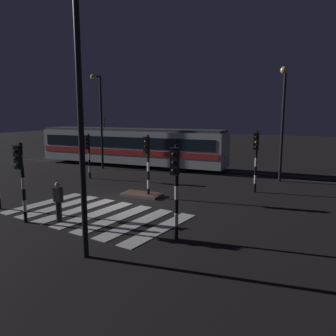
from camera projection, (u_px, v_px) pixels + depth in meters
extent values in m
plane|color=black|center=(121.00, 203.00, 17.02)|extent=(120.00, 120.00, 0.00)
cube|color=#59595E|center=(190.00, 172.00, 25.97)|extent=(80.00, 0.12, 0.03)
cube|color=#59595E|center=(197.00, 169.00, 27.26)|extent=(80.00, 0.12, 0.03)
cube|color=silver|center=(45.00, 203.00, 17.02)|extent=(1.36, 4.58, 0.02)
cube|color=silver|center=(61.00, 206.00, 16.39)|extent=(1.36, 4.58, 0.02)
cube|color=silver|center=(77.00, 210.00, 15.76)|extent=(1.36, 4.58, 0.02)
cube|color=silver|center=(96.00, 214.00, 15.12)|extent=(1.36, 4.58, 0.02)
cube|color=silver|center=(115.00, 219.00, 14.49)|extent=(1.36, 4.58, 0.02)
cube|color=silver|center=(137.00, 223.00, 13.85)|extent=(1.36, 4.58, 0.02)
cube|color=silver|center=(161.00, 229.00, 13.22)|extent=(1.36, 4.58, 0.02)
cube|color=slate|center=(142.00, 195.00, 18.46)|extent=(2.13, 1.10, 0.16)
cube|color=brown|center=(142.00, 193.00, 18.44)|extent=(1.92, 0.99, 0.02)
cylinder|color=black|center=(255.00, 188.00, 19.38)|extent=(0.14, 0.14, 0.50)
cylinder|color=white|center=(255.00, 179.00, 19.30)|extent=(0.14, 0.14, 0.50)
cylinder|color=black|center=(256.00, 171.00, 19.22)|extent=(0.14, 0.14, 0.50)
cylinder|color=white|center=(256.00, 162.00, 19.14)|extent=(0.14, 0.14, 0.50)
cylinder|color=black|center=(256.00, 153.00, 19.06)|extent=(0.14, 0.14, 0.50)
cylinder|color=white|center=(257.00, 145.00, 18.98)|extent=(0.14, 0.14, 0.50)
cylinder|color=black|center=(257.00, 136.00, 18.90)|extent=(0.14, 0.14, 0.50)
cube|color=black|center=(256.00, 142.00, 18.80)|extent=(0.28, 0.20, 0.90)
sphere|color=black|center=(256.00, 137.00, 18.66)|extent=(0.14, 0.14, 0.14)
sphere|color=orange|center=(256.00, 142.00, 18.70)|extent=(0.14, 0.14, 0.14)
sphere|color=black|center=(256.00, 147.00, 18.75)|extent=(0.14, 0.14, 0.14)
cube|color=black|center=(257.00, 133.00, 18.72)|extent=(0.36, 0.24, 0.04)
cylinder|color=black|center=(26.00, 217.00, 13.97)|extent=(0.14, 0.14, 0.48)
cylinder|color=white|center=(25.00, 206.00, 13.90)|extent=(0.14, 0.14, 0.48)
cylinder|color=black|center=(24.00, 195.00, 13.82)|extent=(0.14, 0.14, 0.48)
cylinder|color=white|center=(23.00, 183.00, 13.74)|extent=(0.14, 0.14, 0.48)
cylinder|color=black|center=(22.00, 172.00, 13.67)|extent=(0.14, 0.14, 0.48)
cylinder|color=white|center=(22.00, 160.00, 13.59)|extent=(0.14, 0.14, 0.48)
cylinder|color=black|center=(21.00, 149.00, 13.52)|extent=(0.14, 0.14, 0.48)
cube|color=black|center=(18.00, 158.00, 13.42)|extent=(0.28, 0.20, 0.90)
sphere|color=black|center=(15.00, 151.00, 13.28)|extent=(0.14, 0.14, 0.14)
sphere|color=black|center=(16.00, 158.00, 13.32)|extent=(0.14, 0.14, 0.14)
sphere|color=green|center=(16.00, 165.00, 13.37)|extent=(0.14, 0.14, 0.14)
cube|color=black|center=(17.00, 146.00, 13.34)|extent=(0.36, 0.24, 0.04)
cylinder|color=black|center=(90.00, 175.00, 23.45)|extent=(0.14, 0.14, 0.45)
cylinder|color=white|center=(90.00, 169.00, 23.38)|extent=(0.14, 0.14, 0.45)
cylinder|color=black|center=(89.00, 163.00, 23.31)|extent=(0.14, 0.14, 0.45)
cylinder|color=white|center=(89.00, 156.00, 23.24)|extent=(0.14, 0.14, 0.45)
cylinder|color=black|center=(89.00, 150.00, 23.17)|extent=(0.14, 0.14, 0.45)
cylinder|color=white|center=(89.00, 144.00, 23.09)|extent=(0.14, 0.14, 0.45)
cylinder|color=black|center=(88.00, 137.00, 23.02)|extent=(0.14, 0.14, 0.45)
cube|color=black|center=(87.00, 143.00, 22.93)|extent=(0.28, 0.20, 0.90)
sphere|color=black|center=(86.00, 139.00, 22.79)|extent=(0.14, 0.14, 0.14)
sphere|color=black|center=(86.00, 143.00, 22.83)|extent=(0.14, 0.14, 0.14)
sphere|color=black|center=(86.00, 147.00, 22.88)|extent=(0.14, 0.14, 0.14)
cube|color=black|center=(87.00, 136.00, 22.85)|extent=(0.36, 0.24, 0.04)
cylinder|color=black|center=(148.00, 193.00, 18.16)|extent=(0.14, 0.14, 0.48)
cylinder|color=white|center=(148.00, 184.00, 18.09)|extent=(0.14, 0.14, 0.48)
cylinder|color=black|center=(148.00, 175.00, 18.01)|extent=(0.14, 0.14, 0.48)
cylinder|color=white|center=(148.00, 167.00, 17.93)|extent=(0.14, 0.14, 0.48)
cylinder|color=black|center=(148.00, 158.00, 17.85)|extent=(0.14, 0.14, 0.48)
cylinder|color=white|center=(148.00, 149.00, 17.78)|extent=(0.14, 0.14, 0.48)
cylinder|color=black|center=(148.00, 140.00, 17.70)|extent=(0.14, 0.14, 0.48)
cube|color=black|center=(147.00, 147.00, 17.61)|extent=(0.28, 0.20, 0.90)
sphere|color=black|center=(145.00, 141.00, 17.46)|extent=(0.14, 0.14, 0.14)
sphere|color=black|center=(146.00, 147.00, 17.51)|extent=(0.14, 0.14, 0.14)
sphere|color=black|center=(146.00, 152.00, 17.55)|extent=(0.14, 0.14, 0.14)
cube|color=black|center=(146.00, 137.00, 17.53)|extent=(0.36, 0.24, 0.04)
cylinder|color=black|center=(176.00, 232.00, 12.11)|extent=(0.14, 0.14, 0.49)
cylinder|color=white|center=(176.00, 219.00, 12.04)|extent=(0.14, 0.14, 0.49)
cylinder|color=black|center=(176.00, 206.00, 11.96)|extent=(0.14, 0.14, 0.49)
cylinder|color=white|center=(177.00, 193.00, 11.88)|extent=(0.14, 0.14, 0.49)
cylinder|color=black|center=(177.00, 179.00, 11.80)|extent=(0.14, 0.14, 0.49)
cylinder|color=white|center=(177.00, 165.00, 11.72)|extent=(0.14, 0.14, 0.49)
cylinder|color=black|center=(177.00, 151.00, 11.64)|extent=(0.14, 0.14, 0.49)
cube|color=black|center=(175.00, 162.00, 11.55)|extent=(0.28, 0.20, 0.90)
sphere|color=black|center=(173.00, 154.00, 11.40)|extent=(0.14, 0.14, 0.14)
sphere|color=black|center=(173.00, 163.00, 11.45)|extent=(0.14, 0.14, 0.14)
sphere|color=black|center=(173.00, 171.00, 11.49)|extent=(0.14, 0.14, 0.14)
cube|color=black|center=(175.00, 148.00, 11.47)|extent=(0.36, 0.24, 0.04)
cylinder|color=black|center=(101.00, 123.00, 27.20)|extent=(0.18, 0.18, 7.48)
cylinder|color=black|center=(97.00, 76.00, 26.21)|extent=(0.10, 0.90, 0.10)
sphere|color=#F9E08C|center=(93.00, 77.00, 25.82)|extent=(0.44, 0.44, 0.44)
cylinder|color=black|center=(282.00, 127.00, 21.92)|extent=(0.18, 0.18, 7.30)
cylinder|color=black|center=(285.00, 70.00, 20.95)|extent=(0.10, 0.90, 0.10)
sphere|color=#F9E08C|center=(284.00, 70.00, 20.56)|extent=(0.44, 0.44, 0.44)
cylinder|color=black|center=(81.00, 133.00, 10.00)|extent=(0.18, 0.18, 7.85)
cube|color=silver|center=(130.00, 147.00, 28.73)|extent=(16.80, 2.50, 2.70)
cube|color=red|center=(122.00, 152.00, 27.65)|extent=(16.47, 0.04, 0.44)
cube|color=red|center=(137.00, 149.00, 29.93)|extent=(16.47, 0.04, 0.44)
cube|color=black|center=(122.00, 142.00, 27.53)|extent=(15.96, 0.03, 0.90)
cube|color=#4C4C51|center=(129.00, 130.00, 28.50)|extent=(16.47, 2.30, 0.20)
cylinder|color=#262628|center=(104.00, 123.00, 29.45)|extent=(0.08, 0.08, 1.00)
cube|color=black|center=(179.00, 168.00, 27.09)|extent=(2.20, 2.00, 0.35)
cube|color=black|center=(87.00, 161.00, 30.87)|extent=(2.20, 2.00, 0.35)
sphere|color=#F9F2CC|center=(226.00, 156.00, 25.34)|extent=(0.24, 0.24, 0.24)
cylinder|color=black|center=(59.00, 212.00, 13.99)|extent=(0.24, 0.24, 0.88)
cube|color=black|center=(58.00, 195.00, 13.88)|extent=(0.36, 0.22, 0.60)
sphere|color=beige|center=(57.00, 185.00, 13.81)|extent=(0.22, 0.22, 0.22)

